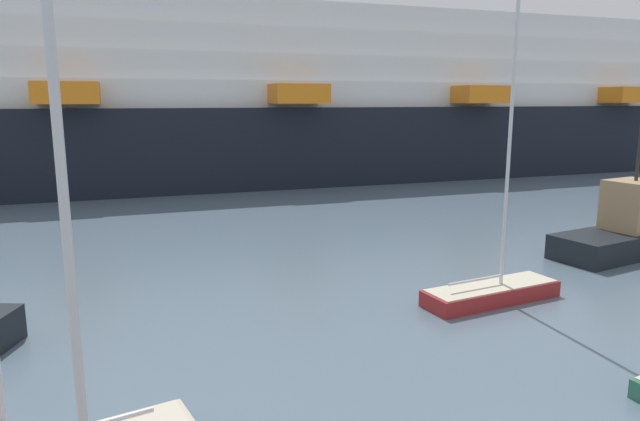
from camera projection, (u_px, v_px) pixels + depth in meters
The scene contains 3 objects.
sailboat_2 at pixel (492, 288), 21.43m from camera, with size 5.69×2.45×10.96m.
fishing_boat_0 at pixel (627, 230), 27.99m from camera, with size 8.52×4.43×6.44m.
cruise_ship at pixel (269, 104), 54.90m from camera, with size 124.29×23.87×21.88m.
Camera 1 is at (-6.90, -7.76, 7.43)m, focal length 32.18 mm.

